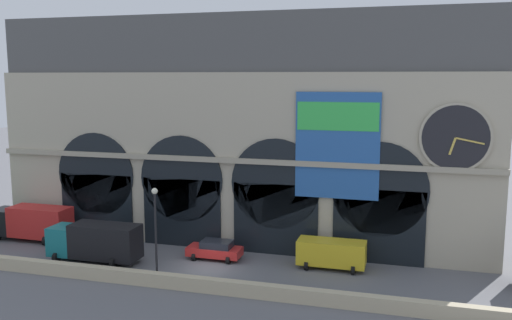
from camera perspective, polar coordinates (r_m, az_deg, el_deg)
name	(u,v)px	position (r m, az deg, el deg)	size (l,w,h in m)	color
ground_plane	(207,269)	(43.21, -5.11, -11.21)	(200.00, 200.00, 0.00)	slate
quay_parapet_wall	(185,283)	(39.36, -7.38, -12.51)	(90.00, 0.70, 0.98)	#BCAD8C
station_building	(236,136)	(47.67, -2.11, 2.51)	(43.39, 4.74, 19.89)	#B2A891
box_truck_west	(32,222)	(53.75, -22.23, -5.96)	(7.50, 2.91, 3.12)	black
box_truck_midwest	(96,241)	(45.97, -16.31, -8.08)	(7.50, 2.91, 3.12)	#19727A
car_center	(215,250)	(45.15, -4.26, -9.25)	(4.40, 2.22, 1.55)	red
van_mideast	(331,253)	(43.20, 7.83, -9.52)	(5.20, 2.48, 2.20)	gold
street_lamp_quayside	(155,222)	(39.87, -10.39, -6.39)	(0.44, 0.44, 6.90)	black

